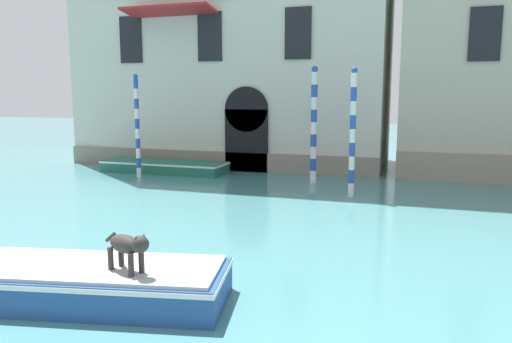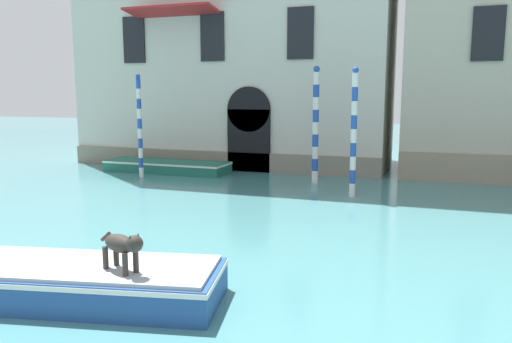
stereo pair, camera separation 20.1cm
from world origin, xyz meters
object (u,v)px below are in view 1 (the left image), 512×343
at_px(boat_foreground, 39,279).
at_px(boat_moored_near_palazzo, 164,166).
at_px(mooring_pole_0, 353,132).
at_px(dog_on_deck, 128,245).
at_px(mooring_pole_4, 137,126).
at_px(mooring_pole_3, 314,125).

distance_m(boat_foreground, boat_moored_near_palazzo, 13.89).
bearing_deg(mooring_pole_0, boat_moored_near_palazzo, 162.35).
xyz_separation_m(dog_on_deck, mooring_pole_4, (-6.78, 11.38, 1.06)).
bearing_deg(mooring_pole_0, dog_on_deck, -101.92).
distance_m(dog_on_deck, mooring_pole_4, 13.29).
distance_m(boat_foreground, mooring_pole_4, 12.68).
height_order(boat_foreground, mooring_pole_3, mooring_pole_3).
distance_m(boat_foreground, mooring_pole_3, 12.88).
xyz_separation_m(mooring_pole_3, mooring_pole_4, (-7.15, -1.08, -0.13)).
relative_size(boat_moored_near_palazzo, mooring_pole_4, 1.33).
xyz_separation_m(boat_moored_near_palazzo, mooring_pole_3, (6.82, -0.49, 2.01)).
bearing_deg(mooring_pole_3, dog_on_deck, -91.70).
height_order(boat_foreground, boat_moored_near_palazzo, boat_foreground).
distance_m(dog_on_deck, mooring_pole_0, 10.50).
relative_size(dog_on_deck, mooring_pole_4, 0.23).
xyz_separation_m(boat_foreground, mooring_pole_0, (3.87, 10.31, 1.84)).
xyz_separation_m(mooring_pole_0, mooring_pole_4, (-8.94, 1.16, -0.04)).
bearing_deg(mooring_pole_3, mooring_pole_0, -51.54).
relative_size(dog_on_deck, boat_moored_near_palazzo, 0.17).
bearing_deg(dog_on_deck, boat_foreground, -156.83).
relative_size(boat_foreground, mooring_pole_0, 1.53).
bearing_deg(boat_moored_near_palazzo, mooring_pole_4, -101.15).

